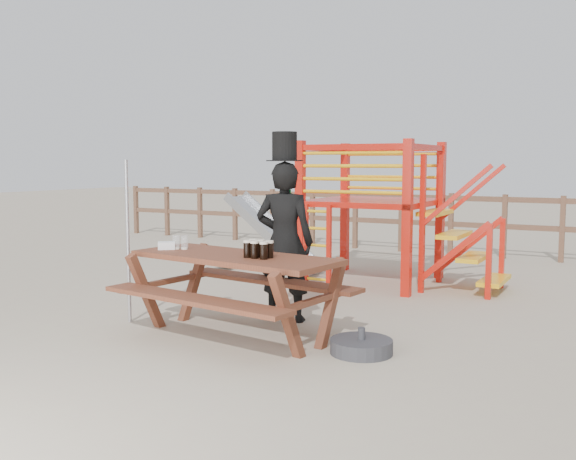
% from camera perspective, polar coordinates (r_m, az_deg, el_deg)
% --- Properties ---
extents(ground, '(60.00, 60.00, 0.00)m').
position_cam_1_polar(ground, '(6.74, -5.55, -9.37)').
color(ground, tan).
rests_on(ground, ground).
extents(back_fence, '(15.09, 0.09, 1.20)m').
position_cam_1_polar(back_fence, '(12.94, 12.14, 1.22)').
color(back_fence, brown).
rests_on(back_fence, ground).
extents(playground_fort, '(4.71, 1.84, 2.10)m').
position_cam_1_polar(playground_fort, '(9.65, 7.07, 1.72)').
color(playground_fort, red).
rests_on(playground_fort, ground).
extents(picnic_table, '(2.38, 1.79, 0.85)m').
position_cam_1_polar(picnic_table, '(6.60, -4.76, -4.92)').
color(picnic_table, brown).
rests_on(picnic_table, ground).
extents(man_with_hat, '(0.74, 0.58, 2.13)m').
position_cam_1_polar(man_with_hat, '(7.19, -0.31, -0.64)').
color(man_with_hat, black).
rests_on(man_with_hat, ground).
extents(metal_pole, '(0.04, 0.04, 1.82)m').
position_cam_1_polar(metal_pole, '(7.34, -14.04, -1.03)').
color(metal_pole, '#B2B2B7').
rests_on(metal_pole, ground).
extents(parasol_base, '(0.59, 0.59, 0.25)m').
position_cam_1_polar(parasol_base, '(6.15, 6.54, -10.24)').
color(parasol_base, '#323237').
rests_on(parasol_base, ground).
extents(paper_bag, '(0.23, 0.22, 0.08)m').
position_cam_1_polar(paper_bag, '(7.06, -10.75, -1.36)').
color(paper_bag, white).
rests_on(paper_bag, picnic_table).
extents(stout_pints, '(0.29, 0.21, 0.17)m').
position_cam_1_polar(stout_pints, '(6.31, -2.68, -1.71)').
color(stout_pints, black).
rests_on(stout_pints, picnic_table).
extents(empty_glasses, '(0.17, 0.11, 0.15)m').
position_cam_1_polar(empty_glasses, '(7.04, -9.55, -1.14)').
color(empty_glasses, silver).
rests_on(empty_glasses, picnic_table).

